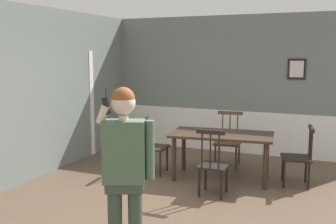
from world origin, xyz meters
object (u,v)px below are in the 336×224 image
chair_by_doorway (299,157)px  chair_at_table_head (213,164)px  chair_near_window (152,146)px  dining_table (222,139)px  person_figure (125,164)px  chair_opposite_corner (228,141)px

chair_by_doorway → chair_at_table_head: (-1.10, -0.95, 0.01)m
chair_near_window → chair_at_table_head: size_ratio=0.95×
dining_table → person_figure: size_ratio=0.98×
chair_near_window → chair_opposite_corner: chair_opposite_corner is taller
chair_opposite_corner → dining_table: bearing=91.9°
chair_near_window → person_figure: bearing=16.0°
chair_near_window → person_figure: 3.04m
chair_near_window → chair_opposite_corner: 1.45m
chair_opposite_corner → chair_near_window: bearing=36.0°
dining_table → chair_by_doorway: (1.20, 0.15, -0.20)m
chair_by_doorway → chair_opposite_corner: chair_opposite_corner is taller
chair_at_table_head → person_figure: person_figure is taller
chair_near_window → person_figure: person_figure is taller
chair_opposite_corner → person_figure: bearing=84.5°
chair_by_doorway → person_figure: person_figure is taller
chair_near_window → chair_by_doorway: chair_near_window is taller
dining_table → chair_at_table_head: (0.09, -0.80, -0.20)m
dining_table → chair_by_doorway: size_ratio=1.82×
person_figure → chair_at_table_head: bearing=-119.0°
dining_table → person_figure: 2.97m
chair_near_window → chair_at_table_head: (1.29, -0.66, -0.00)m
chair_by_doorway → chair_at_table_head: size_ratio=0.95×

